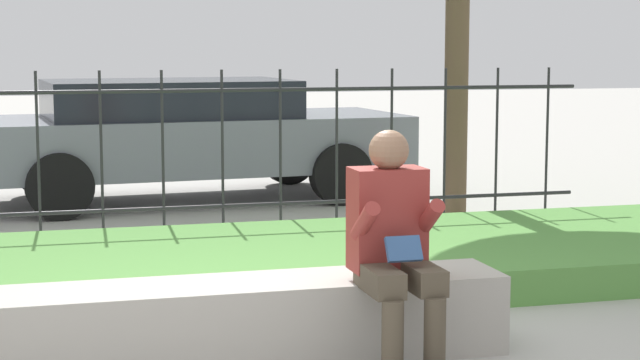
# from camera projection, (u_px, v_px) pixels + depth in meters

# --- Properties ---
(stone_bench) EXTENTS (3.14, 0.51, 0.43)m
(stone_bench) POSITION_uv_depth(u_px,v_px,m) (213.00, 329.00, 5.59)
(stone_bench) COLOR #ADA89E
(stone_bench) RESTS_ON ground_plane
(person_seated_reader) EXTENTS (0.42, 0.73, 1.23)m
(person_seated_reader) POSITION_uv_depth(u_px,v_px,m) (394.00, 241.00, 5.49)
(person_seated_reader) COLOR black
(person_seated_reader) RESTS_ON ground_plane
(grass_berm) EXTENTS (9.58, 2.30, 0.24)m
(grass_berm) POSITION_uv_depth(u_px,v_px,m) (194.00, 269.00, 7.42)
(grass_berm) COLOR #569342
(grass_berm) RESTS_ON ground_plane
(iron_fence) EXTENTS (7.58, 0.03, 1.45)m
(iron_fence) POSITION_uv_depth(u_px,v_px,m) (163.00, 153.00, 8.94)
(iron_fence) COLOR #232326
(iron_fence) RESTS_ON ground_plane
(car_parked_center) EXTENTS (4.74, 2.23, 1.29)m
(car_parked_center) POSITION_uv_depth(u_px,v_px,m) (183.00, 134.00, 11.39)
(car_parked_center) COLOR slate
(car_parked_center) RESTS_ON ground_plane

